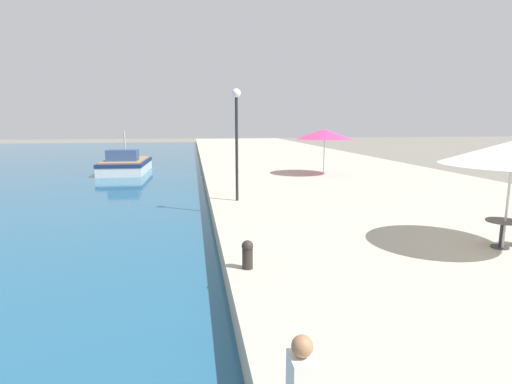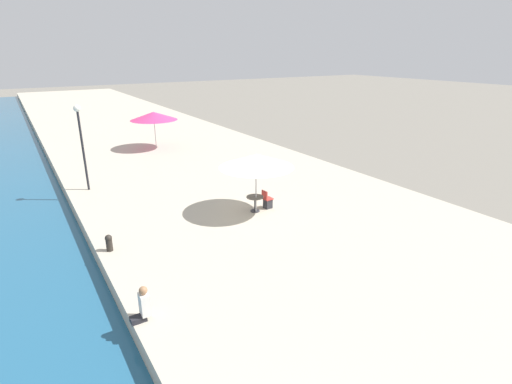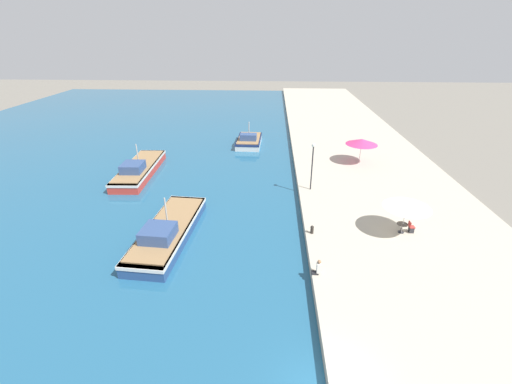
% 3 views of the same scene
% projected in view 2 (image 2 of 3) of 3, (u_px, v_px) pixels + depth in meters
% --- Properties ---
extents(quay_promenade, '(16.00, 90.00, 0.66)m').
position_uv_depth(quay_promenade, '(132.00, 132.00, 38.79)').
color(quay_promenade, '#BCB29E').
rests_on(quay_promenade, ground_plane).
extents(cafe_umbrella_pink, '(3.44, 3.44, 2.80)m').
position_uv_depth(cafe_umbrella_pink, '(256.00, 161.00, 17.88)').
color(cafe_umbrella_pink, '#B7B7B7').
rests_on(cafe_umbrella_pink, quay_promenade).
extents(cafe_umbrella_white, '(3.53, 3.53, 2.81)m').
position_uv_depth(cafe_umbrella_white, '(154.00, 116.00, 30.02)').
color(cafe_umbrella_white, '#B7B7B7').
rests_on(cafe_umbrella_white, quay_promenade).
extents(cafe_table, '(0.80, 0.80, 0.74)m').
position_uv_depth(cafe_table, '(255.00, 201.00, 18.62)').
color(cafe_table, '#333338').
rests_on(cafe_table, quay_promenade).
extents(cafe_chair_left, '(0.45, 0.43, 0.91)m').
position_uv_depth(cafe_chair_left, '(267.00, 202.00, 19.09)').
color(cafe_chair_left, '#2D2D33').
rests_on(cafe_chair_left, quay_promenade).
extents(person_at_quay, '(0.56, 0.36, 1.05)m').
position_uv_depth(person_at_quay, '(143.00, 305.00, 11.11)').
color(person_at_quay, '#232328').
rests_on(person_at_quay, quay_promenade).
extents(mooring_bollard, '(0.26, 0.26, 0.65)m').
position_uv_depth(mooring_bollard, '(109.00, 242.00, 15.01)').
color(mooring_bollard, '#2D2823').
rests_on(mooring_bollard, quay_promenade).
extents(lamppost, '(0.36, 0.36, 4.56)m').
position_uv_depth(lamppost, '(81.00, 133.00, 20.70)').
color(lamppost, '#232328').
rests_on(lamppost, quay_promenade).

